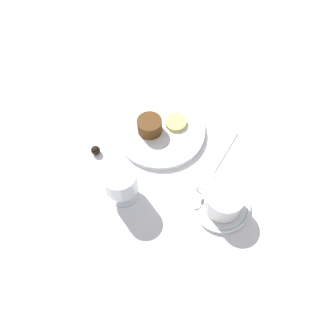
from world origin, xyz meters
TOP-DOWN VIEW (x-y plane):
  - ground_plane at (0.00, 0.00)m, footprint 3.00×3.00m
  - dinner_plate at (-0.01, -0.04)m, footprint 0.24×0.24m
  - saucer at (-0.24, 0.09)m, footprint 0.13×0.13m
  - coffee_cup at (-0.24, 0.09)m, footprint 0.11×0.09m
  - spoon at (-0.20, 0.08)m, footprint 0.04×0.11m
  - wine_glass at (-0.02, 0.16)m, footprint 0.08×0.08m
  - fork at (-0.19, -0.01)m, footprint 0.03×0.19m
  - dessert_cake at (0.01, -0.03)m, footprint 0.06×0.06m
  - pineapple_slice at (-0.04, -0.08)m, footprint 0.06×0.06m
  - chocolate_truffle at (0.11, 0.09)m, footprint 0.02×0.02m

SIDE VIEW (x-z plane):
  - ground_plane at x=0.00m, z-range 0.00..0.00m
  - fork at x=-0.19m, z-range 0.00..0.01m
  - saucer at x=-0.24m, z-range 0.00..0.01m
  - dinner_plate at x=-0.01m, z-range 0.00..0.02m
  - chocolate_truffle at x=0.11m, z-range 0.00..0.02m
  - spoon at x=-0.20m, z-range 0.01..0.01m
  - pineapple_slice at x=-0.04m, z-range 0.01..0.02m
  - dessert_cake at x=0.01m, z-range 0.01..0.05m
  - coffee_cup at x=-0.24m, z-range 0.01..0.07m
  - wine_glass at x=-0.02m, z-range 0.01..0.11m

